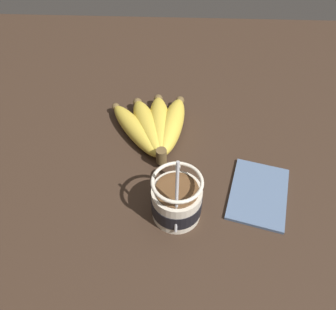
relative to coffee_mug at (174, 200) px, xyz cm
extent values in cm
cube|color=#332319|center=(9.38, -0.18, -5.14)|extent=(131.38, 131.38, 3.11)
cylinder|color=beige|center=(-0.13, 0.00, -0.36)|extent=(8.08, 8.08, 6.44)
cylinder|color=black|center=(-0.13, 0.00, -0.58)|extent=(8.28, 8.28, 3.00)
torus|color=beige|center=(4.73, 0.00, 0.70)|extent=(5.02, 0.90, 5.02)
cylinder|color=brown|center=(-0.13, 0.00, 2.96)|extent=(6.88, 6.88, 0.40)
torus|color=beige|center=(-0.13, 0.00, 4.99)|extent=(8.08, 8.08, 0.60)
cylinder|color=#B2B2B7|center=(-2.99, 0.00, 4.50)|extent=(3.38, 0.50, 13.27)
ellipsoid|color=#B2B2B7|center=(-1.55, 0.00, -2.08)|extent=(3.00, 2.00, 0.80)
cylinder|color=brown|center=(10.28, 2.91, -0.62)|extent=(2.00, 2.00, 3.00)
ellipsoid|color=gold|center=(19.65, 1.34, -1.37)|extent=(17.49, 7.17, 4.42)
sphere|color=brown|center=(28.03, -0.06, -1.37)|extent=(1.99, 1.99, 1.99)
ellipsoid|color=gold|center=(19.87, 3.85, -1.36)|extent=(17.62, 6.12, 4.45)
sphere|color=brown|center=(28.46, 4.69, -1.36)|extent=(2.00, 2.00, 2.00)
ellipsoid|color=gold|center=(19.09, 6.24, -1.37)|extent=(17.32, 10.10, 4.42)
sphere|color=brown|center=(26.97, 9.23, -1.37)|extent=(1.99, 1.99, 1.99)
ellipsoid|color=gold|center=(18.27, 8.68, -1.62)|extent=(16.65, 13.56, 3.94)
sphere|color=brown|center=(25.44, 13.86, -1.62)|extent=(1.77, 1.77, 1.77)
cube|color=slate|center=(4.51, -14.66, -3.28)|extent=(15.85, 12.88, 0.60)
camera|label=1|loc=(-30.86, -0.38, 43.68)|focal=35.00mm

